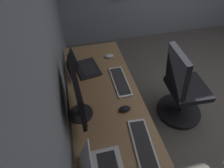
# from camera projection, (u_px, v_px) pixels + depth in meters

# --- Properties ---
(wall_back) EXTENTS (4.97, 0.10, 2.60)m
(wall_back) POSITION_uv_depth(u_px,v_px,m) (44.00, 63.00, 1.12)
(wall_back) COLOR #8C939E
(wall_back) RESTS_ON ground
(desk) EXTENTS (1.88, 0.65, 0.73)m
(desk) POSITION_uv_depth(u_px,v_px,m) (107.00, 107.00, 1.69)
(desk) COLOR #936D47
(desk) RESTS_ON ground
(drawer_pedestal) EXTENTS (0.40, 0.51, 0.69)m
(drawer_pedestal) POSITION_uv_depth(u_px,v_px,m) (104.00, 122.00, 1.94)
(drawer_pedestal) COLOR #936D47
(drawer_pedestal) RESTS_ON ground
(monitor_primary) EXTENTS (0.49, 0.20, 0.44)m
(monitor_primary) POSITION_uv_depth(u_px,v_px,m) (78.00, 94.00, 1.37)
(monitor_primary) COLOR black
(monitor_primary) RESTS_ON desk
(laptop_leftmost) EXTENTS (0.36, 0.36, 0.21)m
(laptop_leftmost) POSITION_uv_depth(u_px,v_px,m) (81.00, 67.00, 1.90)
(laptop_leftmost) COLOR black
(laptop_leftmost) RESTS_ON desk
(laptop_left) EXTENTS (0.29, 0.28, 0.20)m
(laptop_left) POSITION_uv_depth(u_px,v_px,m) (100.00, 168.00, 1.19)
(laptop_left) COLOR silver
(laptop_left) RESTS_ON desk
(keyboard_main) EXTENTS (0.43, 0.17, 0.02)m
(keyboard_main) POSITION_uv_depth(u_px,v_px,m) (143.00, 144.00, 1.35)
(keyboard_main) COLOR silver
(keyboard_main) RESTS_ON desk
(keyboard_spare) EXTENTS (0.42, 0.14, 0.02)m
(keyboard_spare) POSITION_uv_depth(u_px,v_px,m) (120.00, 81.00, 1.81)
(keyboard_spare) COLOR silver
(keyboard_spare) RESTS_ON desk
(mouse_main) EXTENTS (0.06, 0.10, 0.03)m
(mouse_main) POSITION_uv_depth(u_px,v_px,m) (125.00, 109.00, 1.56)
(mouse_main) COLOR black
(mouse_main) RESTS_ON desk
(mouse_spare) EXTENTS (0.06, 0.10, 0.03)m
(mouse_spare) POSITION_uv_depth(u_px,v_px,m) (109.00, 56.00, 2.09)
(mouse_spare) COLOR silver
(mouse_spare) RESTS_ON desk
(office_chair) EXTENTS (0.56, 0.56, 0.97)m
(office_chair) POSITION_uv_depth(u_px,v_px,m) (182.00, 90.00, 2.12)
(office_chair) COLOR black
(office_chair) RESTS_ON ground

